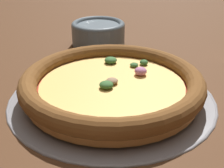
# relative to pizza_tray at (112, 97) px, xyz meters

# --- Properties ---
(ground_plane) EXTENTS (3.00, 3.00, 0.00)m
(ground_plane) POSITION_rel_pizza_tray_xyz_m (0.00, 0.00, -0.00)
(ground_plane) COLOR #4C2D19
(pizza_tray) EXTENTS (0.36, 0.36, 0.01)m
(pizza_tray) POSITION_rel_pizza_tray_xyz_m (0.00, 0.00, 0.00)
(pizza_tray) COLOR gray
(pizza_tray) RESTS_ON ground_plane
(pizza) EXTENTS (0.32, 0.32, 0.04)m
(pizza) POSITION_rel_pizza_tray_xyz_m (-0.00, -0.00, 0.02)
(pizza) COLOR #BC7F42
(pizza) RESTS_ON pizza_tray
(bowl_near) EXTENTS (0.14, 0.14, 0.06)m
(bowl_near) POSITION_rel_pizza_tray_xyz_m (-0.23, -0.18, 0.03)
(bowl_near) COLOR slate
(bowl_near) RESTS_ON ground_plane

